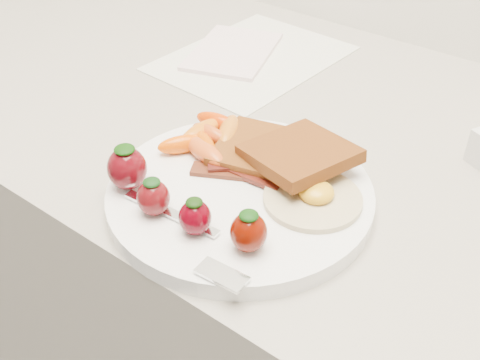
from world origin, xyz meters
The scene contains 10 objects.
plate centered at (-0.02, 1.53, 0.91)m, with size 0.27×0.27×0.02m, color white.
toast_lower centered at (-0.04, 1.59, 0.93)m, with size 0.09×0.09×0.01m, color #4F220A.
toast_upper centered at (0.01, 1.60, 0.94)m, with size 0.10×0.10×0.01m, color #411C05.
fried_egg centered at (0.05, 1.56, 0.92)m, with size 0.11×0.11×0.02m.
bacon_strips centered at (-0.04, 1.55, 0.92)m, with size 0.10×0.08×0.01m.
baby_carrots centered at (-0.10, 1.57, 0.93)m, with size 0.09×0.11×0.02m.
strawberries centered at (-0.05, 1.46, 0.94)m, with size 0.19×0.05×0.05m.
fork centered at (-0.01, 1.44, 0.92)m, with size 0.17×0.05×0.00m.
paper_sheet centered at (-0.21, 1.81, 0.90)m, with size 0.20×0.27×0.00m, color silver.
notepad centered at (-0.24, 1.80, 0.91)m, with size 0.11×0.16×0.01m, color silver.
Camera 1 is at (0.27, 1.16, 1.29)m, focal length 45.00 mm.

